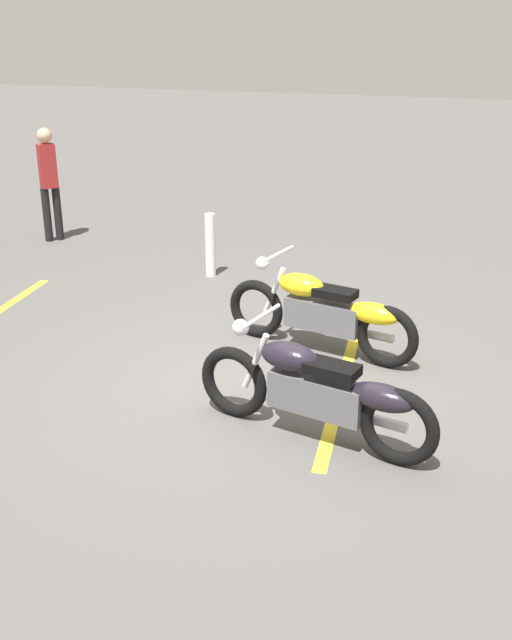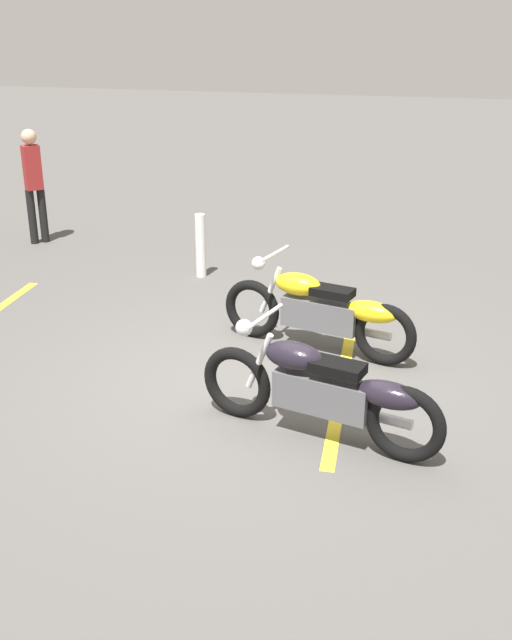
{
  "view_description": "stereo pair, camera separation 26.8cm",
  "coord_description": "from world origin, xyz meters",
  "px_view_note": "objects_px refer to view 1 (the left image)",
  "views": [
    {
      "loc": [
        -2.08,
        6.35,
        3.35
      ],
      "look_at": [
        0.03,
        0.0,
        0.65
      ],
      "focal_mm": 42.01,
      "sensor_mm": 36.0,
      "label": 1
    },
    {
      "loc": [
        -1.83,
        6.43,
        3.35
      ],
      "look_at": [
        0.03,
        0.0,
        0.65
      ],
      "focal_mm": 42.01,
      "sensor_mm": 36.0,
      "label": 2
    }
  ],
  "objects_px": {
    "motorcycle_bright_foreground": "(324,312)",
    "bollard_post": "(210,245)",
    "bystander_secondary": "(49,179)",
    "motorcycle_dark_foreground": "(318,391)"
  },
  "relations": [
    {
      "from": "motorcycle_bright_foreground",
      "to": "motorcycle_dark_foreground",
      "type": "xyz_separation_m",
      "value": [
        -0.38,
        1.79,
        0.0
      ]
    },
    {
      "from": "motorcycle_dark_foreground",
      "to": "bollard_post",
      "type": "relative_size",
      "value": 2.49
    },
    {
      "from": "bollard_post",
      "to": "bystander_secondary",
      "type": "bearing_deg",
      "value": -16.04
    },
    {
      "from": "motorcycle_bright_foreground",
      "to": "bollard_post",
      "type": "distance_m",
      "value": 2.92
    },
    {
      "from": "motorcycle_dark_foreground",
      "to": "bystander_secondary",
      "type": "distance_m",
      "value": 7.31
    },
    {
      "from": "motorcycle_dark_foreground",
      "to": "bystander_secondary",
      "type": "height_order",
      "value": "bystander_secondary"
    },
    {
      "from": "motorcycle_bright_foreground",
      "to": "bollard_post",
      "type": "height_order",
      "value": "motorcycle_bright_foreground"
    },
    {
      "from": "motorcycle_bright_foreground",
      "to": "motorcycle_dark_foreground",
      "type": "bearing_deg",
      "value": 114.46
    },
    {
      "from": "motorcycle_dark_foreground",
      "to": "bystander_secondary",
      "type": "xyz_separation_m",
      "value": [
        5.57,
        -4.71,
        0.54
      ]
    },
    {
      "from": "motorcycle_bright_foreground",
      "to": "bystander_secondary",
      "type": "distance_m",
      "value": 5.97
    }
  ]
}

